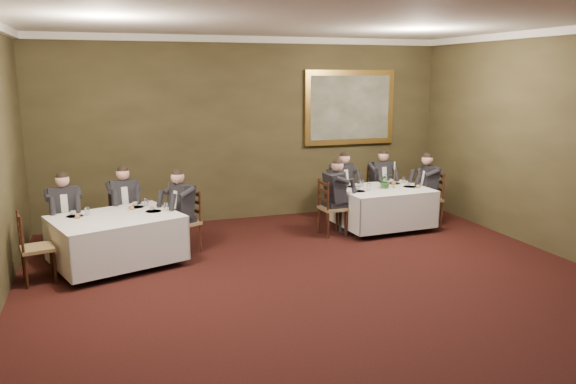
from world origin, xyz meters
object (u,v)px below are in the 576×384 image
table_second (116,237)px  diner_sec_backright (124,216)px  diner_sec_backleft (66,225)px  chair_sec_endright (185,235)px  table_main (383,205)px  centerpiece (385,180)px  diner_main_backright (380,191)px  chair_main_backright (379,202)px  diner_main_endright (429,197)px  diner_main_endleft (333,207)px  chair_sec_backright (125,229)px  chair_main_backleft (340,206)px  diner_main_backleft (341,195)px  diner_sec_endright (184,221)px  candlestick (394,178)px  chair_sec_endleft (38,262)px  chair_main_endleft (332,219)px  chair_main_endright (429,209)px  chair_sec_backleft (67,239)px  painting (350,108)px

table_second → diner_sec_backright: diner_sec_backright is taller
diner_sec_backleft → chair_sec_endright: (1.78, -0.34, -0.23)m
table_main → centerpiece: size_ratio=5.69×
diner_main_backright → table_second: bearing=14.2°
chair_main_backright → diner_main_endright: diner_main_endright is taller
diner_main_endleft → chair_sec_backright: 3.57m
chair_main_backright → diner_main_endright: (0.63, -0.80, 0.23)m
chair_main_backleft → diner_sec_backright: bearing=-11.0°
diner_main_backleft → diner_sec_backright: size_ratio=1.00×
diner_sec_backleft → centerpiece: bearing=172.4°
diner_main_endright → chair_sec_endright: bearing=104.6°
table_second → diner_sec_endright: (1.04, 0.35, 0.06)m
chair_main_backright → diner_sec_backleft: size_ratio=0.74×
diner_sec_backleft → candlestick: (5.65, -0.13, 0.43)m
diner_sec_backleft → diner_main_endright: bearing=173.1°
table_main → chair_sec_endleft: size_ratio=1.70×
diner_main_endleft → diner_sec_backright: (-3.53, 0.48, 0.00)m
chair_main_endleft → chair_sec_endright: 2.63m
chair_main_backright → chair_main_endright: (0.64, -0.81, 0.00)m
chair_sec_endright → chair_sec_backleft: bearing=53.1°
chair_sec_backright → chair_sec_backleft: bearing=10.2°
table_main → chair_main_backleft: size_ratio=1.70×
chair_main_endright → candlestick: 1.06m
table_second → chair_main_endright: (5.74, 0.63, -0.17)m
diner_main_backleft → chair_main_endright: size_ratio=1.35×
chair_sec_backleft → painting: size_ratio=0.52×
diner_sec_backleft → chair_sec_endleft: diner_sec_backleft is taller
table_main → painting: (-0.00, 1.54, 1.69)m
chair_sec_backleft → diner_main_endleft: bearing=171.2°
diner_main_endright → chair_sec_backright: 5.58m
diner_sec_backleft → chair_sec_endleft: 1.12m
chair_sec_backleft → painting: 5.92m
diner_main_endright → centerpiece: diner_main_endright is taller
chair_sec_backleft → diner_main_backleft: bearing=-178.7°
chair_main_backright → diner_sec_backleft: (-5.83, -0.74, 0.23)m
chair_main_endleft → diner_sec_backright: bearing=-101.4°
chair_sec_backright → diner_sec_backright: size_ratio=0.74×
candlestick → chair_main_endright: bearing=4.3°
chair_main_endleft → centerpiece: 1.24m
chair_main_backleft → centerpiece: centerpiece is taller
table_main → diner_main_backleft: size_ratio=1.27×
chair_sec_endright → centerpiece: centerpiece is taller
diner_main_backright → centerpiece: (-0.35, -0.85, 0.40)m
diner_main_backleft → chair_main_endleft: diner_main_backleft is taller
diner_main_backleft → chair_main_backleft: bearing=-90.0°
diner_sec_endright → painting: 4.38m
diner_main_endleft → chair_sec_backleft: bearing=-96.0°
chair_main_endright → diner_sec_backright: diner_sec_backright is taller
chair_sec_endleft → diner_main_backright: bearing=94.7°
chair_main_backleft → chair_sec_backright: size_ratio=1.00×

